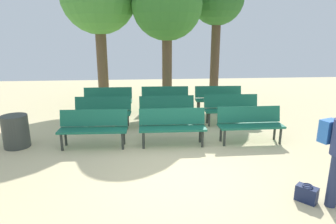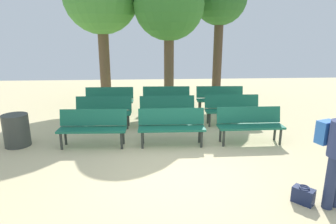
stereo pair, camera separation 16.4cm
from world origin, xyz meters
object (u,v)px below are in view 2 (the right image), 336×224
object	(u,v)px
bench_r0_c1	(171,125)
bench_r2_c1	(166,98)
bench_r1_c0	(103,110)
bench_r2_c0	(109,99)
bench_r0_c2	(250,123)
bench_r2_c2	(220,98)
trash_bin	(16,130)
bench_r1_c2	(232,108)
tree_2	(169,6)
handbag	(303,195)
bench_r0_c0	(93,126)
bench_r1_c1	(167,109)
tree_1	(220,0)

from	to	relation	value
bench_r0_c1	bench_r2_c1	world-z (taller)	same
bench_r1_c0	bench_r2_c0	world-z (taller)	same
bench_r0_c2	bench_r2_c1	bearing A→B (deg)	121.72
bench_r2_c0	bench_r2_c2	xyz separation A→B (m)	(3.77, -0.05, 0.00)
bench_r0_c1	trash_bin	xyz separation A→B (m)	(-3.72, 0.15, -0.12)
bench_r0_c2	bench_r2_c0	bearing A→B (deg)	141.56
bench_r0_c1	bench_r1_c2	distance (m)	2.44
bench_r2_c2	tree_2	xyz separation A→B (m)	(-1.67, 1.34, 3.07)
bench_r1_c0	trash_bin	bearing A→B (deg)	-141.65
handbag	bench_r2_c0	bearing A→B (deg)	123.71
trash_bin	bench_r0_c0	bearing A→B (deg)	-3.62
tree_2	handbag	distance (m)	7.95
bench_r0_c0	bench_r0_c2	xyz separation A→B (m)	(3.81, -0.01, 0.00)
bench_r1_c1	tree_2	size ratio (longest dim) A/B	0.33
bench_r2_c0	trash_bin	distance (m)	3.39
tree_2	bench_r1_c1	bearing A→B (deg)	-94.60
tree_1	handbag	bearing A→B (deg)	-93.03
bench_r0_c0	tree_2	world-z (taller)	tree_2
bench_r2_c2	tree_1	bearing A→B (deg)	82.42
bench_r0_c0	handbag	world-z (taller)	bench_r0_c0
bench_r0_c0	bench_r0_c2	size ratio (longest dim) A/B	1.01
bench_r1_c1	tree_2	bearing A→B (deg)	84.53
bench_r0_c1	bench_r2_c0	bearing A→B (deg)	122.88
bench_r0_c1	bench_r1_c2	bearing A→B (deg)	39.28
bench_r1_c0	tree_1	distance (m)	6.75
bench_r0_c2	bench_r0_c1	bearing A→B (deg)	-179.78
bench_r1_c1	bench_r2_c2	distance (m)	2.40
tree_2	bench_r0_c0	bearing A→B (deg)	-116.23
bench_r1_c0	trash_bin	xyz separation A→B (m)	(-1.86, -1.36, -0.12)
tree_2	bench_r1_c0	bearing A→B (deg)	-126.71
bench_r0_c0	bench_r2_c0	world-z (taller)	same
bench_r0_c0	bench_r2_c0	xyz separation A→B (m)	(0.00, 2.97, 0.00)
bench_r1_c0	handbag	xyz separation A→B (m)	(3.76, -4.19, -0.37)
handbag	trash_bin	size ratio (longest dim) A/B	0.46
bench_r0_c0	bench_r1_c2	bearing A→B (deg)	23.47
bench_r0_c2	handbag	distance (m)	2.73
bench_r0_c0	handbag	bearing A→B (deg)	-33.60
bench_r2_c1	tree_2	xyz separation A→B (m)	(0.17, 1.27, 3.07)
bench_r2_c0	bench_r2_c1	world-z (taller)	same
bench_r0_c0	bench_r2_c2	xyz separation A→B (m)	(3.77, 2.91, 0.00)
bench_r2_c0	tree_2	distance (m)	3.93
bench_r1_c1	handbag	size ratio (longest dim) A/B	4.48
bench_r0_c1	bench_r0_c2	distance (m)	1.94
bench_r1_c2	bench_r1_c1	bearing A→B (deg)	-176.73
bench_r1_c0	bench_r0_c0	bearing A→B (deg)	-88.81
bench_r2_c2	tree_1	distance (m)	4.31
bench_r2_c0	bench_r2_c1	bearing A→B (deg)	1.24
bench_r1_c2	trash_bin	distance (m)	5.80
bench_r1_c2	bench_r0_c2	bearing A→B (deg)	-87.15
bench_r2_c0	bench_r0_c0	bearing A→B (deg)	-89.38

